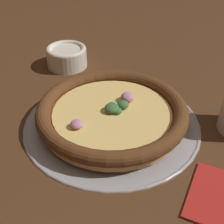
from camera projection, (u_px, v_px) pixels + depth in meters
ground_plane at (112, 124)px, 0.61m from camera, size 3.00×3.00×0.00m
pizza_tray at (112, 123)px, 0.61m from camera, size 0.34×0.34×0.01m
pizza at (112, 113)px, 0.59m from camera, size 0.29×0.29×0.04m
bowl_near at (67, 56)px, 0.79m from camera, size 0.10×0.10×0.05m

